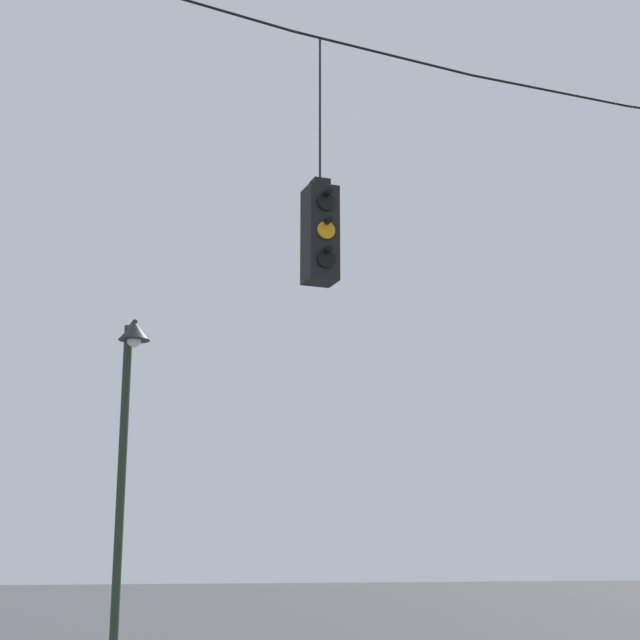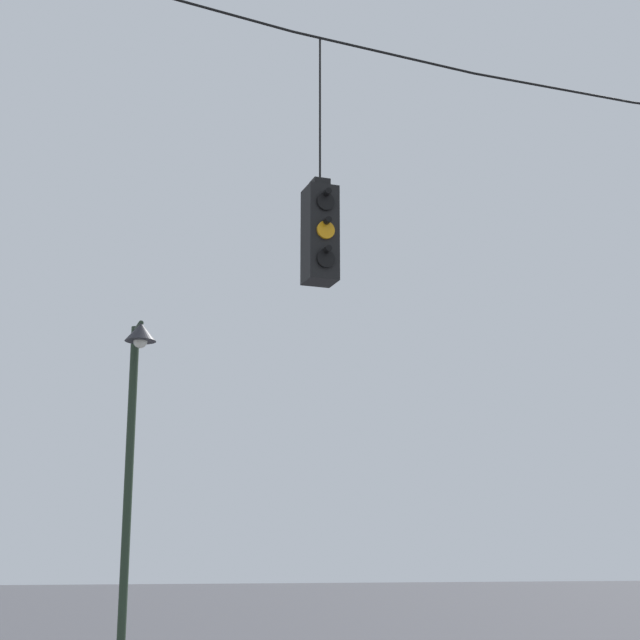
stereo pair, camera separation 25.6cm
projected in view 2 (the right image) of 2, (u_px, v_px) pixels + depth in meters
span_wire at (555, 73)px, 12.40m from camera, size 16.29×0.03×0.68m
traffic_light_near_left_pole at (320, 233)px, 10.76m from camera, size 0.34×0.58×2.95m
street_lamp at (133, 438)px, 13.50m from camera, size 0.44×0.76×5.45m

